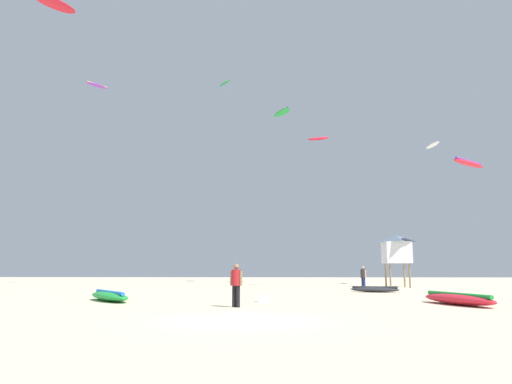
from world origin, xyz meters
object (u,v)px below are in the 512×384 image
object	(u,v)px
kite_aloft_0	(432,145)
kite_aloft_4	(469,163)
kite_grounded_mid	(458,299)
person_foreground	(236,282)
kite_grounded_far	(109,296)
kite_aloft_5	(318,139)
cooler_box	(264,298)
kite_aloft_2	(225,83)
kite_aloft_6	(54,4)
kite_grounded_near	(375,289)
kite_aloft_8	(97,85)
person_midground	(363,276)
kite_aloft_3	(282,112)
lifeguard_tower	(396,249)

from	to	relation	value
kite_aloft_0	kite_aloft_4	size ratio (longest dim) A/B	0.66
kite_aloft_4	kite_grounded_mid	bearing A→B (deg)	-115.19
person_foreground	kite_grounded_far	xyz separation A→B (m)	(-6.35, 3.33, -0.79)
kite_aloft_0	kite_aloft_5	world-z (taller)	kite_aloft_5
person_foreground	kite_aloft_0	distance (m)	30.14
kite_grounded_mid	kite_aloft_0	world-z (taller)	kite_aloft_0
cooler_box	kite_aloft_2	distance (m)	39.84
kite_grounded_far	kite_aloft_6	distance (m)	34.98
kite_grounded_near	kite_grounded_far	distance (m)	16.83
person_foreground	kite_aloft_4	size ratio (longest dim) A/B	0.45
cooler_box	kite_aloft_8	size ratio (longest dim) A/B	0.26
cooler_box	kite_aloft_2	bearing A→B (deg)	99.01
person_midground	kite_grounded_mid	bearing A→B (deg)	-118.57
kite_grounded_near	cooler_box	distance (m)	11.28
kite_grounded_near	kite_aloft_2	xyz separation A→B (m)	(-12.13, 23.16, 23.23)
kite_grounded_mid	kite_aloft_3	distance (m)	32.38
cooler_box	kite_aloft_0	bearing A→B (deg)	52.67
person_foreground	kite_aloft_2	world-z (taller)	kite_aloft_2
kite_aloft_3	kite_aloft_4	distance (m)	19.72
kite_aloft_2	kite_aloft_6	bearing A→B (deg)	-140.26
kite_aloft_0	kite_aloft_3	bearing A→B (deg)	158.50
cooler_box	kite_aloft_3	xyz separation A→B (m)	(1.61, 24.96, 17.26)
kite_grounded_far	lifeguard_tower	distance (m)	23.95
kite_grounded_near	cooler_box	xyz separation A→B (m)	(-7.06, -8.79, -0.02)
kite_grounded_mid	kite_aloft_3	xyz separation A→B (m)	(-6.84, 26.59, 17.17)
kite_aloft_2	kite_aloft_8	xyz separation A→B (m)	(-10.52, -13.19, -5.27)
kite_aloft_2	kite_aloft_6	xyz separation A→B (m)	(-15.27, -12.70, 3.21)
kite_grounded_mid	kite_grounded_far	xyz separation A→B (m)	(-15.90, 1.88, -0.01)
kite_aloft_5	kite_aloft_6	size ratio (longest dim) A/B	0.49
kite_grounded_mid	kite_aloft_3	bearing A→B (deg)	104.44
kite_grounded_mid	cooler_box	xyz separation A→B (m)	(-8.45, 1.63, -0.09)
person_midground	cooler_box	size ratio (longest dim) A/B	3.00
kite_aloft_3	person_midground	bearing A→B (deg)	-65.21
person_midground	kite_grounded_mid	xyz separation A→B (m)	(1.31, -14.61, -0.73)
kite_grounded_far	kite_aloft_5	world-z (taller)	kite_aloft_5
kite_aloft_5	kite_aloft_8	distance (m)	21.17
kite_grounded_mid	kite_aloft_4	bearing A→B (deg)	64.81
kite_grounded_near	kite_aloft_0	world-z (taller)	kite_aloft_0
person_midground	lifeguard_tower	bearing A→B (deg)	8.63
kite_aloft_0	kite_aloft_4	world-z (taller)	kite_aloft_0
kite_aloft_4	kite_aloft_5	size ratio (longest dim) A/B	1.87
kite_grounded_far	kite_aloft_8	bearing A→B (deg)	113.74
person_foreground	kite_grounded_far	distance (m)	7.21
person_midground	kite_grounded_far	xyz separation A→B (m)	(-14.58, -12.73, -0.74)
lifeguard_tower	kite_aloft_2	size ratio (longest dim) A/B	1.81
kite_grounded_near	kite_aloft_2	bearing A→B (deg)	117.63
lifeguard_tower	kite_aloft_6	xyz separation A→B (m)	(-30.75, 3.29, 23.57)
kite_aloft_6	person_midground	bearing A→B (deg)	-12.87
kite_aloft_0	kite_aloft_2	world-z (taller)	kite_aloft_2
lifeguard_tower	kite_aloft_2	distance (m)	30.16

